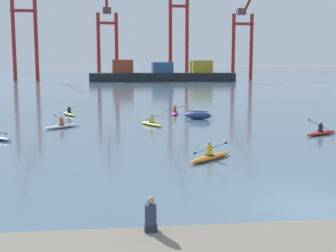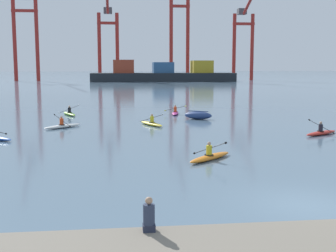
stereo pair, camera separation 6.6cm
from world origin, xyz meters
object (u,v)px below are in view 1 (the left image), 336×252
Objects in this scene: gantry_crane_east at (243,34)px; seated_onlooker at (151,216)px; gantry_crane_east_mid at (179,23)px; kayak_lime at (69,113)px; kayak_red at (321,132)px; gantry_crane_west at (24,24)px; container_barge at (162,74)px; gantry_crane_west_mid at (107,34)px; capsized_dinghy at (198,115)px; kayak_magenta at (175,113)px; kayak_orange at (210,156)px; kayak_yellow at (151,123)px; kayak_white at (63,126)px.

gantry_crane_east is 33.83× the size of seated_onlooker.
kayak_lime is (-26.14, -106.52, -18.80)m from gantry_crane_east_mid.
gantry_crane_west is at bearing 109.85° from kayak_red.
gantry_crane_west_mid is at bearing 141.88° from container_barge.
kayak_red is at bearing -55.72° from capsized_dinghy.
kayak_magenta is (34.43, -104.37, -17.83)m from gantry_crane_west.
container_barge is 15.55× the size of kayak_orange.
gantry_crane_east_mid is at bearing 58.70° from container_barge.
gantry_crane_east is at bearing 72.94° from seated_onlooker.
kayak_yellow is (5.25, -117.01, -15.23)m from gantry_crane_west_mid.
gantry_crane_east is 124.19m from kayak_white.
gantry_crane_west_mid is at bearing 88.83° from kayak_lime.
container_barge is 1.21× the size of gantry_crane_west.
gantry_crane_east is at bearing 70.42° from kayak_magenta.
gantry_crane_west_mid is at bearing 94.35° from kayak_magenta.
gantry_crane_east_mid is 10.54× the size of kayak_magenta.
container_barge is 1.48× the size of gantry_crane_east.
kayak_orange is at bearing -94.77° from container_barge.
kayak_yellow is at bearing -74.41° from gantry_crane_west.
kayak_red is at bearing 54.10° from seated_onlooker.
kayak_yellow is 0.99× the size of kayak_lime.
gantry_crane_west_mid reaches higher than kayak_lime.
kayak_white is (-18.56, 5.66, 0.00)m from kayak_red.
container_barge is 12.99× the size of kayak_magenta.
kayak_white is at bearing -174.02° from kayak_yellow.
gantry_crane_east is 10.45× the size of kayak_white.
gantry_crane_west is 117.14m from kayak_white.
kayak_yellow is at bearing -48.84° from kayak_lime.
gantry_crane_east_mid is at bearing 81.59° from seated_onlooker.
gantry_crane_west is 10.95× the size of kayak_lime.
capsized_dinghy is 12.33m from kayak_red.
kayak_white is at bearing -90.87° from gantry_crane_west_mid.
seated_onlooker is at bearing -77.96° from gantry_crane_west.
capsized_dinghy is 0.83× the size of kayak_lime.
kayak_lime is at bearing 112.92° from kayak_orange.
kayak_orange reaches higher than capsized_dinghy.
gantry_crane_east_mid is 131.25m from kayak_orange.
kayak_magenta is at bearing -2.53° from kayak_lime.
seated_onlooker is (-6.62, -28.93, 0.70)m from capsized_dinghy.
kayak_lime is (-7.47, 8.54, 0.00)m from kayak_yellow.
kayak_red is (-28.84, -119.41, -15.47)m from gantry_crane_east.
gantry_crane_east_mid is at bearing 81.69° from kayak_magenta.
kayak_white is 0.84× the size of kayak_magenta.
gantry_crane_east_mid is 13.01× the size of capsized_dinghy.
seated_onlooker reaches higher than kayak_yellow.
container_barge is 13.28× the size of kayak_lime.
kayak_yellow is at bearing 5.98° from kayak_white.
kayak_magenta is (8.29, -108.94, -15.23)m from gantry_crane_west_mid.
kayak_red is at bearing -38.20° from kayak_lime.
gantry_crane_east_mid reaches higher than kayak_magenta.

